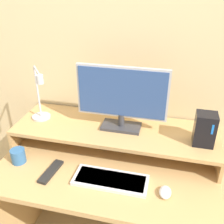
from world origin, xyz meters
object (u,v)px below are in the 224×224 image
(desk_lamp, at_px, (40,101))
(keyboard, at_px, (111,180))
(monitor, at_px, (122,97))
(router_dock, at_px, (205,129))
(remote_control, at_px, (51,172))
(mouse, at_px, (165,192))
(mug, at_px, (18,156))

(desk_lamp, bearing_deg, keyboard, -29.36)
(monitor, bearing_deg, router_dock, -6.92)
(router_dock, bearing_deg, remote_control, -160.21)
(router_dock, bearing_deg, keyboard, -149.18)
(desk_lamp, xyz_separation_m, keyboard, (0.51, -0.29, -0.26))
(remote_control, bearing_deg, desk_lamp, 121.31)
(router_dock, relative_size, mouse, 2.12)
(keyboard, xyz_separation_m, mouse, (0.28, -0.03, 0.01))
(monitor, relative_size, mouse, 6.07)
(monitor, height_order, keyboard, monitor)
(desk_lamp, distance_m, remote_control, 0.44)
(remote_control, bearing_deg, keyboard, 2.10)
(monitor, xyz_separation_m, mug, (-0.53, -0.29, -0.30))
(remote_control, xyz_separation_m, mug, (-0.22, 0.04, 0.03))
(mouse, xyz_separation_m, mug, (-0.83, 0.06, 0.02))
(desk_lamp, height_order, router_dock, desk_lamp)
(router_dock, height_order, remote_control, router_dock)
(monitor, distance_m, router_dock, 0.48)
(desk_lamp, height_order, keyboard, desk_lamp)
(desk_lamp, bearing_deg, monitor, 4.17)
(mug, bearing_deg, monitor, 28.84)
(desk_lamp, xyz_separation_m, remote_control, (0.18, -0.30, -0.26))
(router_dock, bearing_deg, desk_lamp, 178.80)
(monitor, distance_m, keyboard, 0.46)
(monitor, xyz_separation_m, router_dock, (0.47, -0.06, -0.11))
(desk_lamp, distance_m, mouse, 0.89)
(mouse, relative_size, mug, 1.05)
(desk_lamp, relative_size, remote_control, 1.81)
(desk_lamp, xyz_separation_m, mug, (-0.04, -0.26, -0.23))
(desk_lamp, xyz_separation_m, mouse, (0.79, -0.32, -0.25))
(keyboard, relative_size, mug, 4.71)
(remote_control, height_order, mug, mug)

